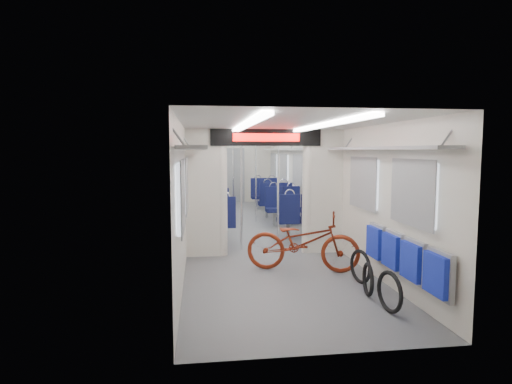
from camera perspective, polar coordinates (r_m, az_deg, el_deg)
carriage at (r=9.56m, az=-0.35°, el=3.07°), size 12.00×12.02×2.31m
bicycle at (r=6.89m, az=6.25°, el=-6.60°), size 1.90×1.13×0.94m
flip_bench at (r=5.81m, az=18.94°, el=-8.06°), size 0.12×2.12×0.53m
bike_hoop_a at (r=5.43m, az=17.38°, el=-12.85°), size 0.12×0.51×0.51m
bike_hoop_b at (r=5.94m, az=14.71°, el=-11.43°), size 0.11×0.45×0.45m
bike_hoop_c at (r=6.44m, az=13.74°, el=-9.85°), size 0.16×0.50×0.50m
seat_bay_near_left at (r=9.65m, az=-5.93°, el=-2.65°), size 0.91×2.08×1.10m
seat_bay_near_right at (r=10.17m, az=4.62°, el=-2.22°), size 0.91×2.08×1.10m
seat_bay_far_left at (r=13.43m, az=-6.40°, el=-0.20°), size 0.96×2.33×1.18m
seat_bay_far_right at (r=13.10m, az=1.85°, el=-0.40°), size 0.93×2.16×1.13m
stanchion_near_left at (r=8.19m, az=-1.97°, el=0.18°), size 0.04×0.04×2.30m
stanchion_near_right at (r=8.78m, az=2.95°, el=0.54°), size 0.04×0.04×2.30m
stanchion_far_left at (r=11.31m, az=-3.07°, el=1.67°), size 0.04×0.04×2.30m
stanchion_far_right at (r=11.37m, az=-0.01°, el=1.70°), size 0.04×0.04×2.30m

